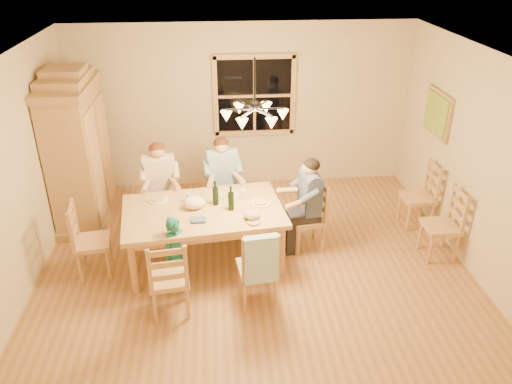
{
  "coord_description": "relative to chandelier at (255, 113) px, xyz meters",
  "views": [
    {
      "loc": [
        -0.45,
        -5.36,
        3.87
      ],
      "look_at": [
        0.02,
        0.1,
        1.03
      ],
      "focal_mm": 35.0,
      "sensor_mm": 36.0,
      "label": 1
    }
  ],
  "objects": [
    {
      "name": "plate_woman",
      "position": [
        -1.23,
        0.49,
        -1.31
      ],
      "size": [
        0.26,
        0.26,
        0.02
      ],
      "primitive_type": "cylinder",
      "color": "white",
      "rests_on": "dining_table"
    },
    {
      "name": "plate_slate",
      "position": [
        0.1,
        0.28,
        -1.31
      ],
      "size": [
        0.26,
        0.26,
        0.02
      ],
      "primitive_type": "cylinder",
      "color": "white",
      "rests_on": "dining_table"
    },
    {
      "name": "chair_near_left",
      "position": [
        -1.03,
        -0.81,
        -1.77
      ],
      "size": [
        0.49,
        0.47,
        0.99
      ],
      "rotation": [
        0.0,
        0.0,
        0.12
      ],
      "color": "#AB814B",
      "rests_on": "floor"
    },
    {
      "name": "chair_spare_front",
      "position": [
        2.45,
        0.02,
        -1.77
      ],
      "size": [
        0.42,
        0.44,
        0.99
      ],
      "rotation": [
        0.0,
        0.0,
        1.57
      ],
      "color": "#AB814B",
      "rests_on": "floor"
    },
    {
      "name": "adult_woman",
      "position": [
        -1.26,
        1.08,
        -1.24
      ],
      "size": [
        0.43,
        0.46,
        0.87
      ],
      "rotation": [
        0.0,
        0.0,
        3.26
      ],
      "color": "beige",
      "rests_on": "floor"
    },
    {
      "name": "napkin",
      "position": [
        -0.7,
        -0.09,
        -1.3
      ],
      "size": [
        0.2,
        0.16,
        0.03
      ],
      "primitive_type": "cube",
      "rotation": [
        0.0,
        0.0,
        0.12
      ],
      "color": "#4A5E88",
      "rests_on": "dining_table"
    },
    {
      "name": "chair_spare_back",
      "position": [
        2.45,
        0.83,
        -1.77
      ],
      "size": [
        0.42,
        0.44,
        0.99
      ],
      "rotation": [
        0.0,
        0.0,
        1.58
      ],
      "color": "#AB814B",
      "rests_on": "floor"
    },
    {
      "name": "wine_bottle_a",
      "position": [
        -0.48,
        0.31,
        -1.15
      ],
      "size": [
        0.08,
        0.08,
        0.33
      ],
      "primitive_type": "cylinder",
      "color": "black",
      "rests_on": "dining_table"
    },
    {
      "name": "ceiling",
      "position": [
        0.0,
        0.0,
        0.62
      ],
      "size": [
        5.5,
        5.0,
        0.02
      ],
      "primitive_type": "cube",
      "color": "white",
      "rests_on": "wall_back"
    },
    {
      "name": "adult_plaid_man",
      "position": [
        -0.37,
        1.19,
        -1.24
      ],
      "size": [
        0.43,
        0.46,
        0.87
      ],
      "rotation": [
        0.0,
        0.0,
        3.26
      ],
      "color": "#2F6481",
      "rests_on": "floor"
    },
    {
      "name": "adult_slate_man",
      "position": [
        0.74,
        0.37,
        -1.24
      ],
      "size": [
        0.46,
        0.43,
        0.87
      ],
      "rotation": [
        0.0,
        0.0,
        1.69
      ],
      "color": "#465271",
      "rests_on": "floor"
    },
    {
      "name": "wall_left",
      "position": [
        -2.75,
        0.0,
        -0.73
      ],
      "size": [
        0.02,
        5.0,
        2.7
      ],
      "primitive_type": "cube",
      "color": "#C2B089",
      "rests_on": "floor"
    },
    {
      "name": "painting",
      "position": [
        2.71,
        1.2,
        -0.48
      ],
      "size": [
        0.06,
        0.78,
        0.64
      ],
      "color": "olive",
      "rests_on": "wall_right"
    },
    {
      "name": "wine_glass_b",
      "position": [
        -0.11,
        0.43,
        -1.25
      ],
      "size": [
        0.06,
        0.06,
        0.14
      ],
      "primitive_type": "cylinder",
      "color": "silver",
      "rests_on": "dining_table"
    },
    {
      "name": "dining_table",
      "position": [
        -0.64,
        0.2,
        -1.41
      ],
      "size": [
        2.15,
        1.47,
        0.76
      ],
      "rotation": [
        0.0,
        0.0,
        0.12
      ],
      "color": "tan",
      "rests_on": "floor"
    },
    {
      "name": "chair_far_left",
      "position": [
        -1.26,
        1.08,
        -1.77
      ],
      "size": [
        0.49,
        0.47,
        0.99
      ],
      "rotation": [
        0.0,
        0.0,
        3.26
      ],
      "color": "#AB814B",
      "rests_on": "floor"
    },
    {
      "name": "chair_near_right",
      "position": [
        -0.03,
        -0.69,
        -1.77
      ],
      "size": [
        0.49,
        0.47,
        0.99
      ],
      "rotation": [
        0.0,
        0.0,
        0.12
      ],
      "color": "#AB814B",
      "rests_on": "floor"
    },
    {
      "name": "child",
      "position": [
        -0.96,
        -0.36,
        -1.59
      ],
      "size": [
        0.42,
        0.4,
        0.97
      ],
      "primitive_type": "imported",
      "rotation": [
        0.0,
        0.0,
        0.65
      ],
      "color": "#186F6D",
      "rests_on": "floor"
    },
    {
      "name": "window",
      "position": [
        0.2,
        2.47,
        -0.53
      ],
      "size": [
        1.3,
        0.06,
        1.3
      ],
      "color": "black",
      "rests_on": "wall_back"
    },
    {
      "name": "cap",
      "position": [
        -0.04,
        -0.09,
        -1.26
      ],
      "size": [
        0.2,
        0.2,
        0.11
      ],
      "primitive_type": "ellipsoid",
      "color": "tan",
      "rests_on": "dining_table"
    },
    {
      "name": "cloth_bundle",
      "position": [
        -0.76,
        0.24,
        -1.24
      ],
      "size": [
        0.28,
        0.22,
        0.15
      ],
      "primitive_type": "ellipsoid",
      "color": "beige",
      "rests_on": "dining_table"
    },
    {
      "name": "chair_end_right",
      "position": [
        0.74,
        0.37,
        -1.77
      ],
      "size": [
        0.47,
        0.49,
        0.99
      ],
      "rotation": [
        0.0,
        0.0,
        1.69
      ],
      "color": "#AB814B",
      "rests_on": "floor"
    },
    {
      "name": "chair_far_right",
      "position": [
        -0.37,
        1.19,
        -1.77
      ],
      "size": [
        0.49,
        0.47,
        0.99
      ],
      "rotation": [
        0.0,
        0.0,
        3.26
      ],
      "color": "#AB814B",
      "rests_on": "floor"
    },
    {
      "name": "floor",
      "position": [
        0.0,
        0.0,
        -2.08
      ],
      "size": [
        5.5,
        5.5,
        0.0
      ],
      "primitive_type": "plane",
      "color": "olive",
      "rests_on": "ground"
    },
    {
      "name": "wine_bottle_b",
      "position": [
        -0.29,
        0.16,
        -1.15
      ],
      "size": [
        0.08,
        0.08,
        0.33
      ],
      "primitive_type": "cylinder",
      "color": "black",
      "rests_on": "dining_table"
    },
    {
      "name": "armoire",
      "position": [
        -2.42,
        1.45,
        -1.02
      ],
      "size": [
        0.66,
        1.4,
        2.3
      ],
      "color": "olive",
      "rests_on": "floor"
    },
    {
      "name": "towel",
      "position": [
        -0.01,
        -0.88,
        -1.38
      ],
      "size": [
        0.39,
        0.15,
        0.58
      ],
      "primitive_type": "cube",
      "rotation": [
        0.0,
        0.0,
        0.12
      ],
      "color": "#A8D3E3",
      "rests_on": "chair_near_right"
    },
    {
      "name": "wine_glass_a",
      "position": [
        -0.83,
        0.4,
        -1.25
      ],
      "size": [
        0.06,
        0.06,
        0.14
      ],
      "primitive_type": "cylinder",
      "color": "silver",
      "rests_on": "dining_table"
    },
    {
      "name": "plate_plaid",
      "position": [
        -0.3,
        0.53,
        -1.31
      ],
      "size": [
        0.26,
        0.26,
        0.02
      ],
      "primitive_type": "cylinder",
      "color": "white",
      "rests_on": "dining_table"
    },
    {
      "name": "wall_back",
      "position": [
        0.0,
        2.5,
        -0.73
      ],
      "size": [
        5.5,
        0.02,
        2.7
      ],
      "primitive_type": "cube",
      "color": "#C2B089",
      "rests_on": "floor"
    },
    {
      "name": "chair_end_left",
      "position": [
        -2.03,
        0.02,
        -1.77
      ],
      "size": [
        0.47,
        0.49,
        0.99
      ],
      "rotation": [
        0.0,
        0.0,
        -1.45
      ],
      "color": "#AB814B",
      "rests_on": "floor"
    },
    {
      "name": "chandelier",
      "position": [
        0.0,
        0.0,
        0.0
      ],
      "size": [
        0.77,
        0.68,
        0.71
      ],
      "color": "black",
      "rests_on": "ceiling"
    },
    {
      "name": "wall_right",
      "position": [
        2.75,
        0.0,
        -0.73
      ],
      "size": [
        0.02,
        5.0,
        2.7
      ],
      "primitive_type": "cube",
      "color": "#C2B089",
      "rests_on": "floor"
    }
  ]
}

